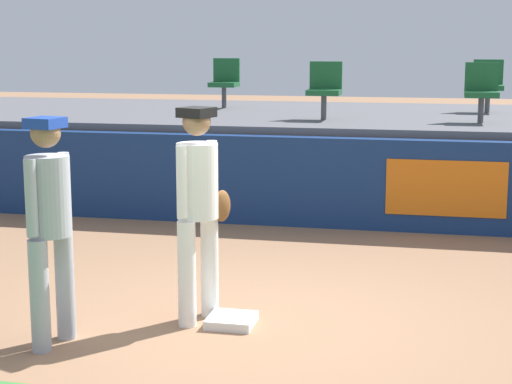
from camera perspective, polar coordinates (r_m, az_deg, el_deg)
ground_plane at (r=7.49m, az=-0.57°, el=-8.84°), size 60.00×60.00×0.00m
first_base at (r=7.44m, az=-1.67°, el=-8.65°), size 0.40×0.40×0.08m
player_fielder_home at (r=7.31m, az=-3.89°, el=-0.51°), size 0.49×0.53×1.88m
player_runner_visitor at (r=6.90m, az=-13.75°, el=-1.55°), size 0.41×0.51×1.85m
field_wall at (r=11.17m, az=4.06°, el=0.67°), size 18.00×0.26×1.19m
bleacher_platform at (r=13.69m, az=5.59°, el=2.62°), size 18.00×4.80×1.29m
seat_front_center at (r=12.48m, az=4.65°, el=7.06°), size 0.48×0.44×0.84m
seat_back_right at (r=14.18m, az=15.36°, el=7.11°), size 0.47×0.44×0.84m
seat_back_left at (r=14.62m, az=-2.10°, el=7.54°), size 0.46×0.44×0.84m
seat_front_right at (r=12.38m, az=14.95°, el=6.72°), size 0.47×0.44×0.84m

